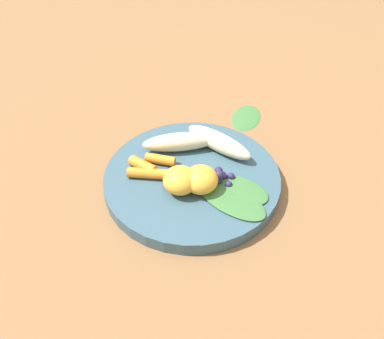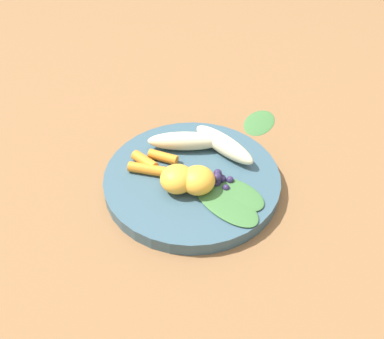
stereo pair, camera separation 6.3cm
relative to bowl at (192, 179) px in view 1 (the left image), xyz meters
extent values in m
plane|color=brown|center=(0.00, 0.00, -0.01)|extent=(2.40, 2.40, 0.00)
cylinder|color=#385666|center=(0.00, 0.00, 0.00)|extent=(0.28, 0.28, 0.02)
ellipsoid|color=beige|center=(0.05, -0.05, 0.03)|extent=(0.12, 0.10, 0.03)
ellipsoid|color=beige|center=(-0.01, -0.08, 0.03)|extent=(0.13, 0.06, 0.03)
ellipsoid|color=#F4A833|center=(-0.03, 0.02, 0.03)|extent=(0.05, 0.05, 0.04)
ellipsoid|color=#F4A833|center=(0.00, 0.04, 0.03)|extent=(0.05, 0.05, 0.04)
cylinder|color=orange|center=(0.06, 0.00, 0.02)|extent=(0.05, 0.03, 0.02)
cylinder|color=orange|center=(0.08, 0.03, 0.02)|extent=(0.05, 0.02, 0.02)
cylinder|color=orange|center=(0.06, 0.04, 0.02)|extent=(0.06, 0.04, 0.02)
sphere|color=#2D234C|center=(-0.06, 0.00, 0.02)|extent=(0.01, 0.01, 0.01)
sphere|color=#2D234C|center=(-0.06, -0.02, 0.02)|extent=(0.01, 0.01, 0.01)
sphere|color=#2D234C|center=(-0.04, 0.00, 0.02)|extent=(0.01, 0.01, 0.01)
sphere|color=#2D234C|center=(-0.05, -0.01, 0.02)|extent=(0.01, 0.01, 0.01)
sphere|color=#2D234C|center=(-0.04, -0.01, 0.03)|extent=(0.01, 0.01, 0.01)
sphere|color=#2D234C|center=(-0.05, 0.00, 0.03)|extent=(0.01, 0.01, 0.01)
sphere|color=#2D234C|center=(-0.05, 0.00, 0.03)|extent=(0.01, 0.01, 0.01)
cylinder|color=white|center=(-0.05, 0.01, 0.01)|extent=(0.04, 0.04, 0.00)
ellipsoid|color=#3D7038|center=(-0.08, 0.02, 0.01)|extent=(0.13, 0.08, 0.00)
ellipsoid|color=#3D7038|center=(-0.08, 0.00, 0.01)|extent=(0.10, 0.06, 0.00)
ellipsoid|color=#3D7038|center=(-0.01, -0.21, -0.01)|extent=(0.07, 0.10, 0.01)
camera|label=1|loc=(-0.21, 0.42, 0.45)|focal=37.79mm
camera|label=2|loc=(-0.27, 0.38, 0.45)|focal=37.79mm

